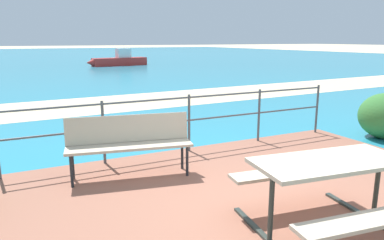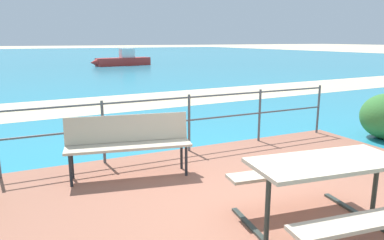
{
  "view_description": "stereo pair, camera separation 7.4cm",
  "coord_description": "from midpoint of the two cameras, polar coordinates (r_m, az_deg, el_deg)",
  "views": [
    {
      "loc": [
        -2.63,
        -3.04,
        1.97
      ],
      "look_at": [
        0.01,
        2.35,
        0.63
      ],
      "focal_mm": 33.82,
      "sensor_mm": 36.0,
      "label": 1
    },
    {
      "loc": [
        -2.56,
        -3.07,
        1.97
      ],
      "look_at": [
        0.01,
        2.35,
        0.63
      ],
      "focal_mm": 33.82,
      "sensor_mm": 36.0,
      "label": 2
    }
  ],
  "objects": [
    {
      "name": "picnic_table",
      "position": [
        3.82,
        20.17,
        -8.77
      ],
      "size": [
        1.67,
        1.62,
        0.77
      ],
      "rotation": [
        0.0,
        0.0,
        -0.13
      ],
      "color": "#BCAD93",
      "rests_on": "patio_paving"
    },
    {
      "name": "boat_mid",
      "position": [
        28.53,
        -11.52,
        9.21
      ],
      "size": [
        4.74,
        1.5,
        1.29
      ],
      "rotation": [
        0.0,
        0.0,
        3.28
      ],
      "color": "red",
      "rests_on": "sea_water"
    },
    {
      "name": "railing_fence",
      "position": [
        6.21,
        -0.81,
        0.76
      ],
      "size": [
        5.94,
        0.04,
        1.0
      ],
      "color": "#4C5156",
      "rests_on": "patio_paving"
    },
    {
      "name": "ground_plane",
      "position": [
        4.47,
        13.14,
        -13.93
      ],
      "size": [
        240.0,
        240.0,
        0.0
      ],
      "primitive_type": "plane",
      "color": "beige"
    },
    {
      "name": "sea_water",
      "position": [
        43.18,
        -22.95,
        9.01
      ],
      "size": [
        90.0,
        90.0,
        0.01
      ],
      "primitive_type": "cube",
      "color": "teal",
      "rests_on": "ground"
    },
    {
      "name": "beach_strip",
      "position": [
        11.63,
        -12.85,
        2.55
      ],
      "size": [
        54.09,
        5.67,
        0.01
      ],
      "primitive_type": "cube",
      "rotation": [
        0.0,
        0.0,
        0.05
      ],
      "color": "beige",
      "rests_on": "ground"
    },
    {
      "name": "park_bench",
      "position": [
        5.17,
        -10.28,
        -3.01
      ],
      "size": [
        1.78,
        0.74,
        0.86
      ],
      "rotation": [
        0.0,
        0.0,
        -0.19
      ],
      "color": "#BCAD93",
      "rests_on": "patio_paving"
    },
    {
      "name": "patio_paving",
      "position": [
        4.46,
        13.16,
        -13.58
      ],
      "size": [
        6.4,
        5.2,
        0.06
      ],
      "primitive_type": "cube",
      "color": "#935B47",
      "rests_on": "ground"
    }
  ]
}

